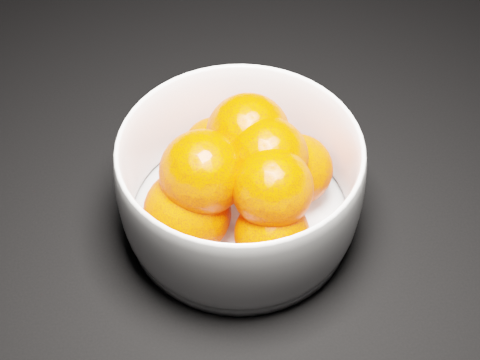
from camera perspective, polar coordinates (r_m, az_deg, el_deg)
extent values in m
cylinder|color=silver|center=(0.62, 0.00, -3.17)|extent=(0.20, 0.20, 0.01)
sphere|color=#FD3A00|center=(0.61, 4.91, 0.92)|extent=(0.06, 0.06, 0.06)
sphere|color=#FD3A00|center=(0.62, -2.12, 2.58)|extent=(0.06, 0.06, 0.06)
sphere|color=#FD3A00|center=(0.58, -4.51, -2.75)|extent=(0.08, 0.08, 0.08)
sphere|color=#FD3A00|center=(0.56, 2.74, -4.62)|extent=(0.06, 0.06, 0.06)
sphere|color=#FD3A00|center=(0.58, 0.70, 3.85)|extent=(0.07, 0.07, 0.07)
sphere|color=#FD3A00|center=(0.55, -3.21, 0.63)|extent=(0.07, 0.07, 0.07)
sphere|color=#FD3A00|center=(0.54, 2.78, -0.70)|extent=(0.07, 0.07, 0.07)
sphere|color=#FD3A00|center=(0.56, 2.35, 1.90)|extent=(0.07, 0.07, 0.07)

